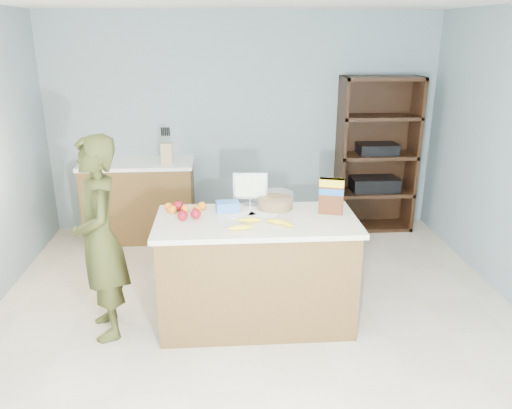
{
  "coord_description": "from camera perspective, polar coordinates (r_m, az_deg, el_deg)",
  "views": [
    {
      "loc": [
        -0.25,
        -3.29,
        2.26
      ],
      "look_at": [
        0.0,
        0.35,
        1.0
      ],
      "focal_mm": 35.0,
      "sensor_mm": 36.0,
      "label": 1
    }
  ],
  "objects": [
    {
      "name": "floor",
      "position": [
        4.0,
        0.36,
        -15.36
      ],
      "size": [
        4.5,
        5.0,
        0.02
      ],
      "primitive_type": "cube",
      "color": "beige",
      "rests_on": "ground"
    },
    {
      "name": "walls",
      "position": [
        3.35,
        0.42,
        8.61
      ],
      "size": [
        4.52,
        5.02,
        2.51
      ],
      "color": "gray",
      "rests_on": "ground"
    },
    {
      "name": "counter_peninsula",
      "position": [
        4.04,
        0.05,
        -8.09
      ],
      "size": [
        1.56,
        0.76,
        0.9
      ],
      "color": "brown",
      "rests_on": "ground"
    },
    {
      "name": "back_cabinet",
      "position": [
        5.86,
        -13.07,
        0.56
      ],
      "size": [
        1.24,
        0.62,
        0.9
      ],
      "color": "brown",
      "rests_on": "ground"
    },
    {
      "name": "shelving_unit",
      "position": [
        6.08,
        13.45,
        5.26
      ],
      "size": [
        0.9,
        0.4,
        1.8
      ],
      "color": "black",
      "rests_on": "ground"
    },
    {
      "name": "person",
      "position": [
        3.93,
        -17.42,
        -3.81
      ],
      "size": [
        0.55,
        0.67,
        1.58
      ],
      "primitive_type": "imported",
      "rotation": [
        0.0,
        0.0,
        -1.24
      ],
      "color": "#353815",
      "rests_on": "ground"
    },
    {
      "name": "knife_block",
      "position": [
        5.59,
        -10.17,
        5.91
      ],
      "size": [
        0.12,
        0.1,
        0.31
      ],
      "color": "tan",
      "rests_on": "back_cabinet"
    },
    {
      "name": "envelopes",
      "position": [
        3.93,
        -0.43,
        -1.17
      ],
      "size": [
        0.41,
        0.2,
        0.0
      ],
      "color": "white",
      "rests_on": "counter_peninsula"
    },
    {
      "name": "bananas",
      "position": [
        3.7,
        0.84,
        -2.15
      ],
      "size": [
        0.51,
        0.2,
        0.04
      ],
      "color": "yellow",
      "rests_on": "counter_peninsula"
    },
    {
      "name": "apples",
      "position": [
        3.92,
        -8.08,
        -0.82
      ],
      "size": [
        0.23,
        0.31,
        0.08
      ],
      "color": "maroon",
      "rests_on": "counter_peninsula"
    },
    {
      "name": "oranges",
      "position": [
        4.03,
        -8.23,
        -0.36
      ],
      "size": [
        0.33,
        0.15,
        0.07
      ],
      "color": "orange",
      "rests_on": "counter_peninsula"
    },
    {
      "name": "blue_carton",
      "position": [
        4.0,
        -3.27,
        -0.22
      ],
      "size": [
        0.19,
        0.14,
        0.08
      ],
      "primitive_type": "cube",
      "rotation": [
        0.0,
        0.0,
        0.11
      ],
      "color": "blue",
      "rests_on": "counter_peninsula"
    },
    {
      "name": "salad_bowl",
      "position": [
        4.06,
        2.18,
        0.35
      ],
      "size": [
        0.3,
        0.3,
        0.13
      ],
      "color": "#267219",
      "rests_on": "counter_peninsula"
    },
    {
      "name": "tv",
      "position": [
        4.1,
        -0.68,
        2.0
      ],
      "size": [
        0.28,
        0.12,
        0.28
      ],
      "color": "silver",
      "rests_on": "counter_peninsula"
    },
    {
      "name": "cereal_box",
      "position": [
        3.95,
        8.61,
        1.25
      ],
      "size": [
        0.2,
        0.12,
        0.29
      ],
      "color": "#592B14",
      "rests_on": "counter_peninsula"
    }
  ]
}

